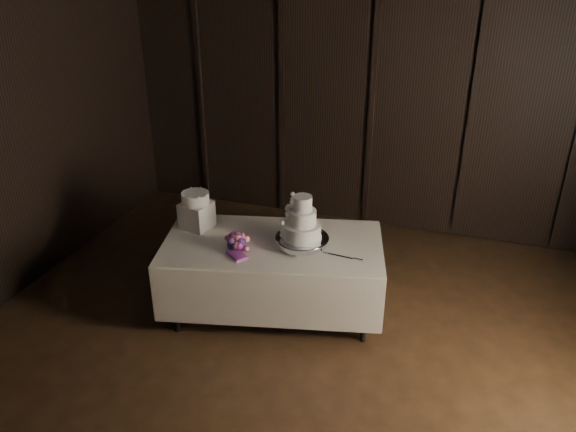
{
  "coord_description": "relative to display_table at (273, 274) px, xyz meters",
  "views": [
    {
      "loc": [
        1.13,
        -2.86,
        3.24
      ],
      "look_at": [
        -0.29,
        1.32,
        1.05
      ],
      "focal_mm": 35.0,
      "sensor_mm": 36.0,
      "label": 1
    }
  ],
  "objects": [
    {
      "name": "room",
      "position": [
        0.44,
        -1.32,
        1.08
      ],
      "size": [
        6.08,
        7.08,
        3.08
      ],
      "color": "black",
      "rests_on": "ground"
    },
    {
      "name": "wedding_cake",
      "position": [
        0.25,
        -0.0,
        0.59
      ],
      "size": [
        0.38,
        0.33,
        0.4
      ],
      "rotation": [
        0.0,
        0.0,
        0.17
      ],
      "color": "white",
      "rests_on": "cake_stand"
    },
    {
      "name": "display_table",
      "position": [
        0.0,
        0.0,
        0.0
      ],
      "size": [
        2.18,
        1.48,
        0.76
      ],
      "rotation": [
        0.0,
        0.0,
        0.24
      ],
      "color": "silver",
      "rests_on": "ground"
    },
    {
      "name": "cake_knife",
      "position": [
        0.62,
        -0.05,
        0.35
      ],
      "size": [
        0.37,
        0.06,
        0.01
      ],
      "primitive_type": "cube",
      "rotation": [
        0.0,
        0.0,
        -0.09
      ],
      "color": "silver",
      "rests_on": "display_table"
    },
    {
      "name": "bouquet",
      "position": [
        -0.25,
        -0.22,
        0.41
      ],
      "size": [
        0.49,
        0.51,
        0.2
      ],
      "primitive_type": null,
      "rotation": [
        0.0,
        0.0,
        -0.64
      ],
      "color": "#B43F65",
      "rests_on": "display_table"
    },
    {
      "name": "box_pedestal",
      "position": [
        -0.79,
        0.06,
        0.47
      ],
      "size": [
        0.3,
        0.3,
        0.25
      ],
      "primitive_type": "cube",
      "rotation": [
        0.0,
        0.0,
        -0.18
      ],
      "color": "white",
      "rests_on": "display_table"
    },
    {
      "name": "cake_stand",
      "position": [
        0.28,
        0.02,
        0.39
      ],
      "size": [
        0.63,
        0.63,
        0.09
      ],
      "primitive_type": "cylinder",
      "rotation": [
        0.0,
        0.0,
        0.37
      ],
      "color": "silver",
      "rests_on": "display_table"
    },
    {
      "name": "small_cake",
      "position": [
        -0.79,
        0.06,
        0.65
      ],
      "size": [
        0.29,
        0.29,
        0.1
      ],
      "primitive_type": "cylinder",
      "rotation": [
        0.0,
        0.0,
        -0.11
      ],
      "color": "white",
      "rests_on": "box_pedestal"
    }
  ]
}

